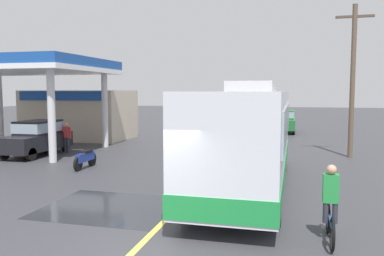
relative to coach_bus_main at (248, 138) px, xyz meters
The scene contains 12 objects.
ground 14.70m from the coach_bus_main, 96.56° to the left, with size 120.00×120.00×0.00m, color #38383D.
lane_divider_stripe 9.80m from the coach_bus_main, 99.96° to the left, with size 0.16×50.00×0.01m, color #D8CC4C.
wet_puddle_patch 5.25m from the coach_bus_main, 136.26° to the right, with size 3.72×3.18×0.01m, color #26282D.
coach_bus_main is the anchor object (origin of this frame).
gas_station_roadside 16.27m from the coach_bus_main, 144.14° to the left, with size 9.10×11.95×5.10m.
car_at_pump 12.22m from the coach_bus_main, 159.64° to the left, with size 1.70×4.20×1.82m.
minibus_opposing_lane 17.17m from the coach_bus_main, 104.16° to the left, with size 2.04×6.13×2.44m.
cyclist_on_shoulder 5.21m from the coach_bus_main, 62.88° to the right, with size 0.34×1.82×1.72m.
motorcycle_parked_forecourt 7.50m from the coach_bus_main, 167.17° to the left, with size 0.55×1.80×0.92m.
pedestrian_near_pump 11.85m from the coach_bus_main, 152.51° to the left, with size 0.55×0.22×1.66m.
car_trailing_behind_bus 19.46m from the coach_bus_main, 87.70° to the left, with size 1.70×4.20×1.82m.
utility_pole_roadside 9.03m from the coach_bus_main, 60.47° to the left, with size 1.80×0.24×7.60m.
Camera 1 is at (3.16, -8.16, 3.32)m, focal length 37.12 mm.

